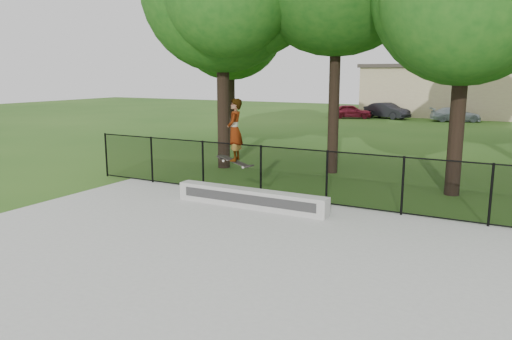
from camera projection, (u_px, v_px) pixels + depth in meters
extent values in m
plane|color=#254F16|center=(202.00, 288.00, 8.40)|extent=(100.00, 100.00, 0.00)
cube|color=#A9AAA5|center=(202.00, 287.00, 8.40)|extent=(14.00, 12.00, 0.06)
cube|color=#B7B6B1|center=(250.00, 198.00, 13.19)|extent=(4.32, 0.40, 0.49)
imported|color=maroon|center=(351.00, 111.00, 39.85)|extent=(3.49, 2.37, 1.11)
imported|color=black|center=(387.00, 111.00, 39.62)|extent=(3.65, 2.59, 1.24)
imported|color=#ABB8C1|center=(455.00, 115.00, 37.12)|extent=(3.59, 2.45, 1.04)
cube|color=black|center=(235.00, 161.00, 13.06)|extent=(0.82, 0.23, 0.26)
imported|color=#A9D3DF|center=(235.00, 130.00, 12.90)|extent=(0.55, 0.68, 1.61)
cylinder|color=black|center=(106.00, 155.00, 17.08)|extent=(0.06, 0.06, 1.50)
cylinder|color=black|center=(152.00, 160.00, 16.15)|extent=(0.06, 0.06, 1.50)
cylinder|color=black|center=(203.00, 165.00, 15.21)|extent=(0.06, 0.06, 1.50)
cylinder|color=black|center=(261.00, 171.00, 14.28)|extent=(0.06, 0.06, 1.50)
cylinder|color=black|center=(327.00, 178.00, 13.34)|extent=(0.06, 0.06, 1.50)
cylinder|color=black|center=(403.00, 186.00, 12.41)|extent=(0.06, 0.06, 1.50)
cylinder|color=black|center=(491.00, 195.00, 11.47)|extent=(0.06, 0.06, 1.50)
cylinder|color=black|center=(327.00, 151.00, 13.21)|extent=(16.00, 0.04, 0.04)
cylinder|color=black|center=(326.00, 203.00, 13.48)|extent=(16.00, 0.04, 0.04)
cube|color=black|center=(327.00, 178.00, 13.34)|extent=(16.00, 0.01, 1.50)
cylinder|color=black|center=(457.00, 122.00, 14.45)|extent=(0.44, 0.44, 4.37)
cylinder|color=black|center=(231.00, 101.00, 24.90)|extent=(0.44, 0.44, 4.41)
sphere|color=#184C14|center=(230.00, 25.00, 24.20)|extent=(5.29, 5.29, 5.29)
cylinder|color=black|center=(334.00, 95.00, 17.63)|extent=(0.44, 0.44, 5.64)
cylinder|color=black|center=(223.00, 103.00, 18.71)|extent=(0.44, 0.44, 4.88)
cube|color=beige|center=(440.00, 92.00, 41.76)|extent=(12.00, 6.00, 4.00)
cube|color=#3F3833|center=(442.00, 66.00, 41.35)|extent=(12.40, 6.40, 0.30)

